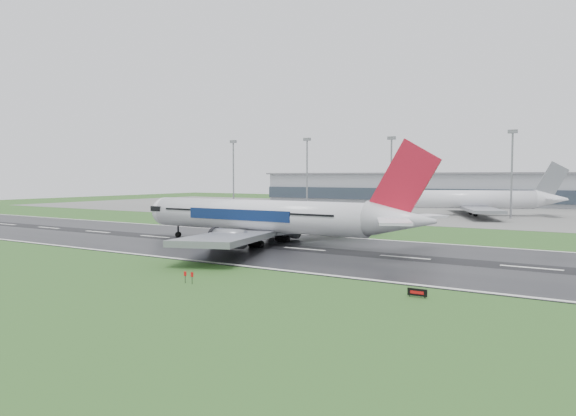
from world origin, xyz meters
The scene contains 11 objects.
ground centered at (0.00, 0.00, 0.00)m, with size 520.00×520.00×0.00m, color #27531E.
runway centered at (0.00, 0.00, 0.05)m, with size 400.00×45.00×0.10m, color black.
apron centered at (0.00, 125.00, 0.04)m, with size 400.00×130.00×0.08m, color slate.
terminal centered at (0.00, 185.00, 7.50)m, with size 240.00×36.00×15.00m, color gray.
main_airliner centered at (-8.46, 2.22, 9.88)m, with size 66.25×63.10×19.56m, color white, non-canonical shape.
parked_airliner centered at (6.18, 106.98, 9.24)m, with size 62.47×58.16×18.31m, color white, non-canonical shape.
runway_sign centered at (31.64, -28.36, 0.52)m, with size 2.30×0.26×1.04m, color black, non-canonical shape.
floodmast_0 centered at (-94.44, 100.00, 14.28)m, with size 0.64×0.64×28.56m, color gray.
floodmast_1 centered at (-57.02, 100.00, 14.11)m, with size 0.64×0.64×28.21m, color gray.
floodmast_2 centered at (-21.21, 100.00, 13.70)m, with size 0.64×0.64×27.39m, color gray.
floodmast_3 centered at (20.40, 100.00, 13.99)m, with size 0.64×0.64×27.98m, color gray.
Camera 1 is at (51.47, -88.49, 14.05)m, focal length 33.55 mm.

